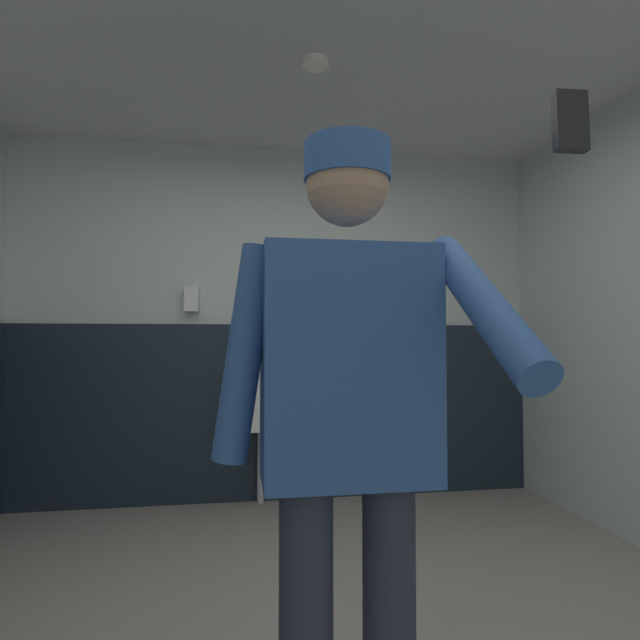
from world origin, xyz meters
name	(u,v)px	position (x,y,z in m)	size (l,w,h in m)	color
wall_back	(281,323)	(0.00, 2.05, 1.30)	(4.44, 0.12, 2.61)	silver
wainscot_band_back	(282,411)	(0.00, 1.97, 0.64)	(3.84, 0.03, 1.29)	#19232D
downlight_far	(316,63)	(0.06, 0.69, 2.59)	(0.14, 0.14, 0.03)	white
urinal_solo	(261,396)	(-0.16, 1.83, 0.78)	(0.40, 0.34, 1.24)	white
person	(348,406)	(-0.05, -0.55, 1.00)	(0.67, 0.60, 1.70)	#2D3342
cell_phone	(570,121)	(0.25, -1.06, 1.57)	(0.06, 0.02, 0.11)	black
soap_dispenser	(191,299)	(-0.66, 1.95, 1.47)	(0.10, 0.07, 0.18)	silver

